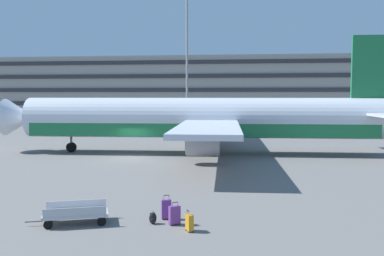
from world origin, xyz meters
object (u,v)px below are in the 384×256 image
(suitcase_orange, at_px, (175,215))
(baggage_cart, at_px, (76,213))
(suitcase_purple, at_px, (189,222))
(airliner, at_px, (206,120))
(suitcase_upright, at_px, (166,209))
(backpack_navy, at_px, (153,218))

(suitcase_orange, xyz_separation_m, baggage_cart, (-4.10, -0.32, 0.01))
(suitcase_orange, height_order, suitcase_purple, suitcase_orange)
(airliner, xyz_separation_m, suitcase_upright, (0.24, -20.57, -2.61))
(suitcase_upright, distance_m, baggage_cart, 3.77)
(airliner, height_order, baggage_cart, airliner)
(suitcase_purple, height_order, baggage_cart, suitcase_purple)
(suitcase_upright, bearing_deg, suitcase_orange, -57.04)
(baggage_cart, bearing_deg, suitcase_orange, 4.43)
(suitcase_purple, distance_m, suitcase_upright, 1.92)
(airliner, distance_m, baggage_cart, 22.04)
(suitcase_orange, relative_size, backpack_navy, 1.80)
(backpack_navy, distance_m, baggage_cart, 3.21)
(suitcase_purple, bearing_deg, backpack_navy, 155.05)
(baggage_cart, bearing_deg, suitcase_upright, 16.32)
(suitcase_orange, relative_size, baggage_cart, 0.29)
(suitcase_upright, relative_size, backpack_navy, 2.00)
(suitcase_purple, distance_m, backpack_navy, 1.80)
(airliner, relative_size, baggage_cart, 11.29)
(suitcase_orange, relative_size, suitcase_purple, 1.14)
(suitcase_upright, height_order, baggage_cart, suitcase_upright)
(suitcase_orange, height_order, suitcase_upright, suitcase_upright)
(suitcase_upright, xyz_separation_m, baggage_cart, (-3.62, -1.06, -0.02))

